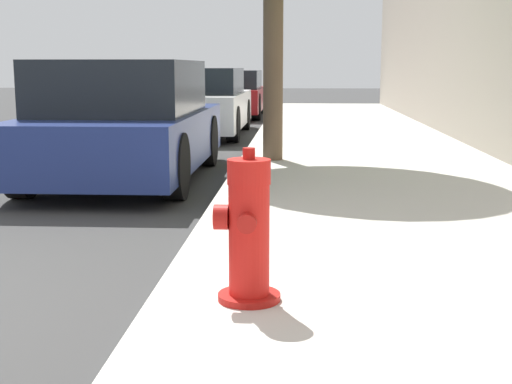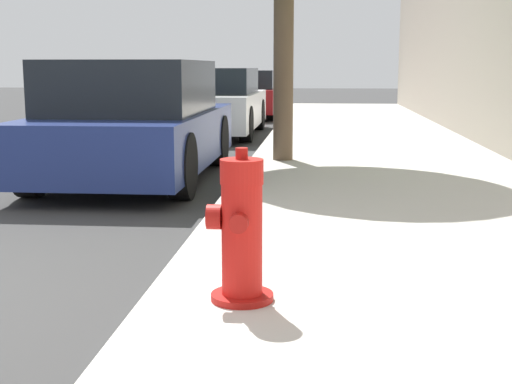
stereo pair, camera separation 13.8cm
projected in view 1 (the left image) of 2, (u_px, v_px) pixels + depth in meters
The scene contains 5 objects.
sidewalk_slab at pixel (489, 335), 3.31m from camera, with size 3.32×40.00×0.11m.
fire_hydrant at pixel (248, 233), 3.57m from camera, with size 0.34×0.33×0.78m.
parked_car_near at pixel (126, 123), 8.04m from camera, with size 1.73×3.94×1.35m.
parked_car_mid at pixel (196, 103), 13.37m from camera, with size 1.82×4.03×1.26m.
parked_car_far at pixel (230, 94), 18.37m from camera, with size 1.72×4.12×1.19m.
Camera 1 is at (2.63, -3.20, 1.29)m, focal length 50.00 mm.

